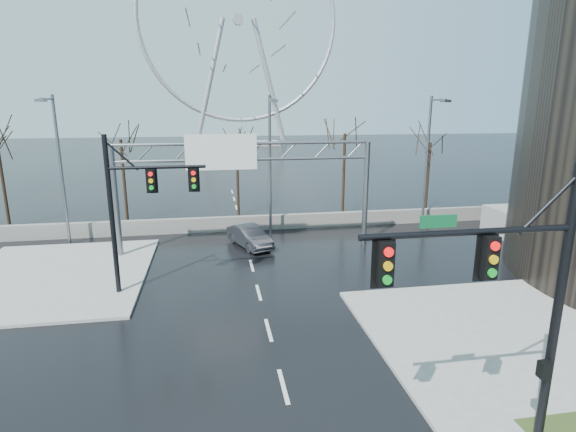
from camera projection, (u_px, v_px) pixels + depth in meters
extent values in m
plane|color=black|center=(283.00, 386.00, 15.28)|extent=(260.00, 260.00, 0.00)
cube|color=gray|center=(511.00, 332.00, 18.80)|extent=(12.00, 10.00, 0.15)
cube|color=gray|center=(54.00, 276.00, 24.96)|extent=(10.00, 12.00, 0.15)
cube|color=slate|center=(242.00, 223.00, 34.29)|extent=(52.00, 0.50, 1.10)
cylinder|color=black|center=(556.00, 317.00, 11.55)|extent=(0.24, 0.24, 8.00)
cylinder|color=black|center=(469.00, 232.00, 10.54)|extent=(5.40, 0.16, 0.16)
cube|color=black|center=(489.00, 257.00, 10.62)|extent=(0.35, 0.28, 1.05)
cube|color=black|center=(385.00, 264.00, 10.20)|extent=(0.35, 0.28, 1.05)
cylinder|color=black|center=(112.00, 218.00, 21.80)|extent=(0.24, 0.24, 8.00)
cylinder|color=black|center=(157.00, 167.00, 21.60)|extent=(4.60, 0.16, 0.16)
cube|color=black|center=(151.00, 180.00, 21.55)|extent=(0.35, 0.28, 1.05)
cube|color=black|center=(194.00, 179.00, 21.87)|extent=(0.35, 0.28, 1.05)
cylinder|color=slate|center=(116.00, 203.00, 27.50)|extent=(0.36, 0.36, 7.00)
cylinder|color=slate|center=(366.00, 194.00, 30.10)|extent=(0.36, 0.36, 7.00)
cylinder|color=slate|center=(245.00, 143.00, 27.96)|extent=(16.00, 0.20, 0.20)
cylinder|color=slate|center=(246.00, 159.00, 28.20)|extent=(16.00, 0.20, 0.20)
cube|color=#0B5329|center=(221.00, 152.00, 27.69)|extent=(4.20, 0.10, 2.00)
cube|color=silver|center=(221.00, 152.00, 27.64)|extent=(4.40, 0.02, 2.20)
cylinder|color=slate|center=(61.00, 172.00, 29.84)|extent=(0.20, 0.20, 10.00)
cylinder|color=slate|center=(47.00, 99.00, 27.66)|extent=(0.12, 2.20, 0.12)
cube|color=slate|center=(41.00, 100.00, 26.72)|extent=(0.50, 0.70, 0.18)
cylinder|color=slate|center=(270.00, 167.00, 32.12)|extent=(0.20, 0.20, 10.00)
cylinder|color=slate|center=(271.00, 99.00, 29.94)|extent=(0.12, 2.20, 0.12)
cube|color=slate|center=(274.00, 101.00, 29.00)|extent=(0.50, 0.70, 0.18)
cylinder|color=slate|center=(427.00, 164.00, 34.07)|extent=(0.20, 0.20, 10.00)
cylinder|color=slate|center=(439.00, 100.00, 31.89)|extent=(0.12, 2.20, 0.12)
cube|color=slate|center=(446.00, 101.00, 30.96)|extent=(0.50, 0.70, 0.18)
cylinder|color=black|center=(4.00, 188.00, 34.57)|extent=(0.24, 0.24, 6.30)
cylinder|color=black|center=(124.00, 182.00, 35.50)|extent=(0.24, 0.24, 6.75)
cylinder|color=black|center=(238.00, 183.00, 38.03)|extent=(0.24, 0.24, 5.85)
cylinder|color=black|center=(344.00, 175.00, 38.40)|extent=(0.24, 0.24, 7.02)
cylinder|color=black|center=(428.00, 177.00, 40.29)|extent=(0.24, 0.24, 6.12)
cube|color=gray|center=(241.00, 143.00, 106.90)|extent=(18.00, 6.00, 1.00)
torus|color=#B2B2B7|center=(238.00, 19.00, 100.32)|extent=(45.00, 1.00, 45.00)
cylinder|color=#B2B2B7|center=(238.00, 19.00, 100.32)|extent=(2.40, 1.50, 2.40)
cylinder|color=#B2B2B7|center=(209.00, 84.00, 102.53)|extent=(8.28, 1.20, 28.82)
cylinder|color=#B2B2B7|center=(270.00, 85.00, 104.81)|extent=(8.28, 1.20, 28.82)
imported|color=black|center=(250.00, 236.00, 30.24)|extent=(3.01, 4.57, 1.42)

